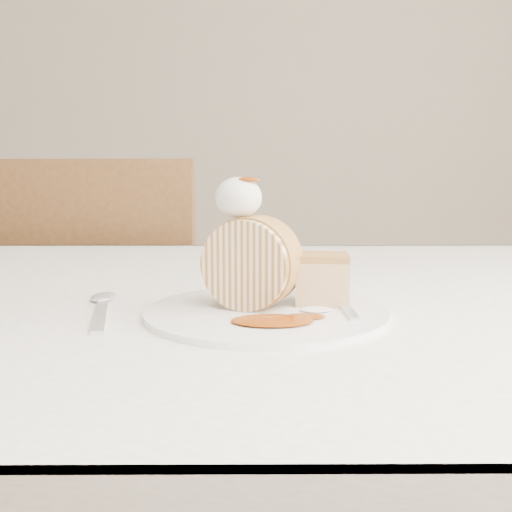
{
  "coord_description": "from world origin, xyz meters",
  "views": [
    {
      "loc": [
        -0.02,
        -0.5,
        0.89
      ],
      "look_at": [
        -0.02,
        0.07,
        0.81
      ],
      "focal_mm": 40.0,
      "sensor_mm": 36.0,
      "label": 1
    }
  ],
  "objects": [
    {
      "name": "chair_far",
      "position": [
        -0.36,
        0.87,
        0.53
      ],
      "size": [
        0.46,
        0.46,
        0.93
      ],
      "rotation": [
        0.0,
        0.0,
        3.08
      ],
      "color": "brown",
      "rests_on": "ground"
    },
    {
      "name": "cake_chunk",
      "position": [
        0.05,
        0.09,
        0.78
      ],
      "size": [
        0.06,
        0.05,
        0.05
      ],
      "primitive_type": "cube",
      "rotation": [
        0.0,
        0.0,
        -0.09
      ],
      "color": "#A5763E",
      "rests_on": "plate"
    },
    {
      "name": "fork",
      "position": [
        0.07,
        0.06,
        0.76
      ],
      "size": [
        0.02,
        0.15,
        0.0
      ],
      "primitive_type": "cube",
      "rotation": [
        0.0,
        0.0,
        0.03
      ],
      "color": "silver",
      "rests_on": "plate"
    },
    {
      "name": "table",
      "position": [
        0.0,
        0.2,
        0.66
      ],
      "size": [
        1.4,
        0.9,
        0.75
      ],
      "color": "white",
      "rests_on": "ground"
    },
    {
      "name": "caramel_pool",
      "position": [
        -0.01,
        0.01,
        0.76
      ],
      "size": [
        0.08,
        0.06,
        0.0
      ],
      "primitive_type": null,
      "rotation": [
        0.0,
        0.0,
        -0.09
      ],
      "color": "#7A2D05",
      "rests_on": "plate"
    },
    {
      "name": "plate",
      "position": [
        -0.01,
        0.06,
        0.75
      ],
      "size": [
        0.27,
        0.27,
        0.01
      ],
      "primitive_type": "cylinder",
      "rotation": [
        0.0,
        0.0,
        -0.09
      ],
      "color": "white",
      "rests_on": "table"
    },
    {
      "name": "caramel_drizzle",
      "position": [
        -0.03,
        0.07,
        0.89
      ],
      "size": [
        0.02,
        0.02,
        0.01
      ],
      "primitive_type": "ellipsoid",
      "color": "#7A2D05",
      "rests_on": "whipped_cream"
    },
    {
      "name": "roulade_slice",
      "position": [
        -0.02,
        0.07,
        0.8
      ],
      "size": [
        0.1,
        0.08,
        0.09
      ],
      "primitive_type": "cylinder",
      "rotation": [
        1.57,
        0.0,
        -0.38
      ],
      "color": "beige",
      "rests_on": "plate"
    },
    {
      "name": "whipped_cream",
      "position": [
        -0.04,
        0.08,
        0.87
      ],
      "size": [
        0.05,
        0.05,
        0.04
      ],
      "primitive_type": "ellipsoid",
      "color": "silver",
      "rests_on": "roulade_slice"
    },
    {
      "name": "spoon",
      "position": [
        -0.17,
        0.05,
        0.75
      ],
      "size": [
        0.06,
        0.16,
        0.0
      ],
      "primitive_type": "cube",
      "rotation": [
        0.0,
        0.0,
        0.22
      ],
      "color": "silver",
      "rests_on": "table"
    }
  ]
}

